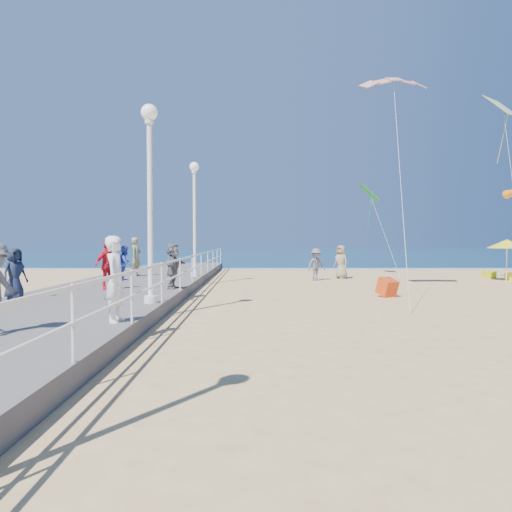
{
  "coord_description": "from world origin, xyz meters",
  "views": [
    {
      "loc": [
        -2.53,
        -12.26,
        2.1
      ],
      "look_at": [
        -2.5,
        2.0,
        1.6
      ],
      "focal_mm": 32.0,
      "sensor_mm": 36.0,
      "label": 1
    }
  ],
  "objects_px": {
    "toddler_held": "(125,263)",
    "box_kite": "(387,289)",
    "lamp_post_mid": "(150,182)",
    "beach_walker_c": "(341,262)",
    "spectator_5": "(173,266)",
    "beach_umbrella": "(507,244)",
    "woman_holding_toddler": "(116,279)",
    "lamp_post_far": "(194,207)",
    "spectator_6": "(136,257)",
    "spectator_4": "(15,273)",
    "spectator_3": "(107,265)",
    "beach_chair_right": "(489,274)",
    "beach_walker_a": "(316,264)"
  },
  "relations": [
    {
      "from": "toddler_held",
      "to": "box_kite",
      "type": "relative_size",
      "value": 1.22
    },
    {
      "from": "lamp_post_mid",
      "to": "beach_walker_c",
      "type": "xyz_separation_m",
      "value": [
        7.5,
        12.5,
        -2.75
      ]
    },
    {
      "from": "spectator_5",
      "to": "beach_umbrella",
      "type": "distance_m",
      "value": 17.3
    },
    {
      "from": "spectator_5",
      "to": "woman_holding_toddler",
      "type": "bearing_deg",
      "value": -170.81
    },
    {
      "from": "spectator_5",
      "to": "box_kite",
      "type": "height_order",
      "value": "spectator_5"
    },
    {
      "from": "woman_holding_toddler",
      "to": "beach_umbrella",
      "type": "distance_m",
      "value": 20.89
    },
    {
      "from": "beach_walker_c",
      "to": "beach_umbrella",
      "type": "distance_m",
      "value": 8.36
    },
    {
      "from": "lamp_post_far",
      "to": "spectator_6",
      "type": "bearing_deg",
      "value": 175.83
    },
    {
      "from": "beach_walker_c",
      "to": "toddler_held",
      "type": "bearing_deg",
      "value": -63.88
    },
    {
      "from": "spectator_5",
      "to": "box_kite",
      "type": "bearing_deg",
      "value": -74.77
    },
    {
      "from": "lamp_post_mid",
      "to": "spectator_6",
      "type": "relative_size",
      "value": 2.9
    },
    {
      "from": "spectator_4",
      "to": "spectator_3",
      "type": "bearing_deg",
      "value": -10.99
    },
    {
      "from": "spectator_3",
      "to": "beach_umbrella",
      "type": "height_order",
      "value": "beach_umbrella"
    },
    {
      "from": "spectator_6",
      "to": "beach_umbrella",
      "type": "xyz_separation_m",
      "value": [
        18.43,
        1.68,
        0.59
      ]
    },
    {
      "from": "spectator_3",
      "to": "beach_umbrella",
      "type": "bearing_deg",
      "value": -37.55
    },
    {
      "from": "woman_holding_toddler",
      "to": "spectator_4",
      "type": "distance_m",
      "value": 5.49
    },
    {
      "from": "spectator_5",
      "to": "beach_walker_c",
      "type": "distance_m",
      "value": 11.64
    },
    {
      "from": "woman_holding_toddler",
      "to": "spectator_3",
      "type": "xyz_separation_m",
      "value": [
        -2.19,
        6.2,
        -0.05
      ]
    },
    {
      "from": "beach_umbrella",
      "to": "spectator_4",
      "type": "bearing_deg",
      "value": -153.0
    },
    {
      "from": "beach_chair_right",
      "to": "spectator_3",
      "type": "bearing_deg",
      "value": -152.08
    },
    {
      "from": "beach_walker_c",
      "to": "spectator_6",
      "type": "bearing_deg",
      "value": -110.21
    },
    {
      "from": "spectator_4",
      "to": "lamp_post_mid",
      "type": "bearing_deg",
      "value": -75.73
    },
    {
      "from": "toddler_held",
      "to": "lamp_post_far",
      "type": "bearing_deg",
      "value": 4.66
    },
    {
      "from": "spectator_3",
      "to": "beach_walker_c",
      "type": "distance_m",
      "value": 13.4
    },
    {
      "from": "lamp_post_far",
      "to": "woman_holding_toddler",
      "type": "xyz_separation_m",
      "value": [
        -0.05,
        -11.89,
        -2.37
      ]
    },
    {
      "from": "spectator_3",
      "to": "beach_umbrella",
      "type": "distance_m",
      "value": 19.44
    },
    {
      "from": "lamp_post_mid",
      "to": "spectator_3",
      "type": "bearing_deg",
      "value": 124.1
    },
    {
      "from": "lamp_post_mid",
      "to": "toddler_held",
      "type": "bearing_deg",
      "value": -87.91
    },
    {
      "from": "lamp_post_mid",
      "to": "beach_chair_right",
      "type": "distance_m",
      "value": 20.66
    },
    {
      "from": "beach_chair_right",
      "to": "beach_walker_c",
      "type": "bearing_deg",
      "value": -177.43
    },
    {
      "from": "beach_walker_c",
      "to": "box_kite",
      "type": "distance_m",
      "value": 8.05
    },
    {
      "from": "woman_holding_toddler",
      "to": "spectator_4",
      "type": "height_order",
      "value": "woman_holding_toddler"
    },
    {
      "from": "lamp_post_mid",
      "to": "beach_umbrella",
      "type": "height_order",
      "value": "lamp_post_mid"
    },
    {
      "from": "beach_umbrella",
      "to": "lamp_post_far",
      "type": "bearing_deg",
      "value": -173.14
    },
    {
      "from": "spectator_4",
      "to": "beach_walker_c",
      "type": "distance_m",
      "value": 16.46
    },
    {
      "from": "spectator_3",
      "to": "beach_chair_right",
      "type": "bearing_deg",
      "value": -32.56
    },
    {
      "from": "lamp_post_mid",
      "to": "box_kite",
      "type": "xyz_separation_m",
      "value": [
        7.7,
        4.47,
        -3.36
      ]
    },
    {
      "from": "beach_walker_a",
      "to": "spectator_3",
      "type": "bearing_deg",
      "value": -167.04
    },
    {
      "from": "spectator_4",
      "to": "beach_chair_right",
      "type": "bearing_deg",
      "value": -33.19
    },
    {
      "from": "toddler_held",
      "to": "spectator_4",
      "type": "relative_size",
      "value": 0.49
    },
    {
      "from": "toddler_held",
      "to": "beach_walker_c",
      "type": "relative_size",
      "value": 0.4
    },
    {
      "from": "lamp_post_far",
      "to": "beach_umbrella",
      "type": "height_order",
      "value": "lamp_post_far"
    },
    {
      "from": "lamp_post_mid",
      "to": "beach_chair_right",
      "type": "bearing_deg",
      "value": 39.19
    },
    {
      "from": "spectator_4",
      "to": "spectator_6",
      "type": "height_order",
      "value": "spectator_6"
    },
    {
      "from": "spectator_5",
      "to": "beach_umbrella",
      "type": "relative_size",
      "value": 0.75
    },
    {
      "from": "spectator_5",
      "to": "toddler_held",
      "type": "bearing_deg",
      "value": -169.46
    },
    {
      "from": "woman_holding_toddler",
      "to": "spectator_6",
      "type": "distance_m",
      "value": 12.39
    },
    {
      "from": "spectator_6",
      "to": "box_kite",
      "type": "relative_size",
      "value": 3.05
    },
    {
      "from": "beach_walker_a",
      "to": "box_kite",
      "type": "relative_size",
      "value": 2.79
    },
    {
      "from": "spectator_4",
      "to": "spectator_5",
      "type": "height_order",
      "value": "spectator_5"
    }
  ]
}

